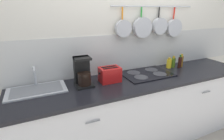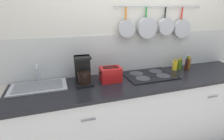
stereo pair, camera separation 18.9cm
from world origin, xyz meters
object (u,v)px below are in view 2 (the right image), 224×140
Objects in this scene: toaster at (110,74)px; bottle_sesame_oil at (188,63)px; bottle_dish_soap at (180,64)px; coffee_maker at (83,73)px; bottle_hot_sauce at (175,65)px; bottle_cooking_wine at (187,64)px.

bottle_sesame_oil reaches higher than toaster.
coffee_maker is at bearing -176.51° from bottle_dish_soap.
bottle_hot_sauce is 0.78× the size of bottle_cooking_wine.
bottle_sesame_oil is (0.06, 0.04, -0.00)m from bottle_cooking_wine.
coffee_maker is 2.15× the size of bottle_hot_sauce.
toaster is 1.72× the size of bottle_hot_sauce.
bottle_dish_soap is 0.88× the size of bottle_sesame_oil.
toaster is 1.33× the size of bottle_cooking_wine.
toaster is 1.55× the size of bottle_dish_soap.
bottle_sesame_oil is at bearing 4.37° from toaster.
coffee_maker is 1.25× the size of toaster.
coffee_maker is 1.40m from bottle_cooking_wine.
bottle_cooking_wine reaches higher than bottle_dish_soap.
bottle_dish_soap is (1.34, 0.08, -0.06)m from coffee_maker.
bottle_sesame_oil is (0.20, -0.02, 0.02)m from bottle_hot_sauce.
coffee_maker is 1.67× the size of bottle_cooking_wine.
bottle_dish_soap is at bearing -0.60° from bottle_hot_sauce.
coffee_maker reaches higher than bottle_sesame_oil.
coffee_maker reaches higher than bottle_cooking_wine.
toaster is 1.10m from bottle_cooking_wine.
bottle_sesame_oil is at bearing 2.38° from coffee_maker.
bottle_dish_soap is at bearing 137.26° from bottle_cooking_wine.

